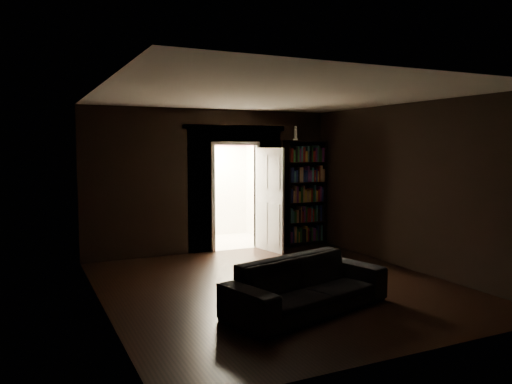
{
  "coord_description": "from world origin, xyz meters",
  "views": [
    {
      "loc": [
        -3.41,
        -6.42,
        2.06
      ],
      "look_at": [
        0.07,
        0.9,
        1.33
      ],
      "focal_mm": 35.0,
      "sensor_mm": 36.0,
      "label": 1
    }
  ],
  "objects": [
    {
      "name": "bottles",
      "position": [
        -0.15,
        4.04,
        1.79
      ],
      "size": [
        0.69,
        0.19,
        0.28
      ],
      "primitive_type": "cube",
      "rotation": [
        0.0,
        0.0,
        0.15
      ],
      "color": "black",
      "rests_on": "refrigerator"
    },
    {
      "name": "figurine",
      "position": [
        1.75,
        2.53,
        2.35
      ],
      "size": [
        0.11,
        0.11,
        0.3
      ],
      "primitive_type": "cube",
      "rotation": [
        0.0,
        0.0,
        0.12
      ],
      "color": "white",
      "rests_on": "bookshelf"
    },
    {
      "name": "kitchen_alcove",
      "position": [
        0.5,
        3.87,
        1.21
      ],
      "size": [
        2.2,
        1.8,
        2.6
      ],
      "color": "beige",
      "rests_on": "ground"
    },
    {
      "name": "bookshelf",
      "position": [
        2.0,
        2.59,
        1.1
      ],
      "size": [
        0.95,
        0.66,
        2.2
      ],
      "primitive_type": "cube",
      "rotation": [
        0.0,
        0.0,
        -0.42
      ],
      "color": "black",
      "rests_on": "ground"
    },
    {
      "name": "room_walls",
      "position": [
        -0.01,
        1.07,
        1.68
      ],
      "size": [
        5.02,
        5.61,
        2.84
      ],
      "color": "black",
      "rests_on": "ground"
    },
    {
      "name": "sofa",
      "position": [
        -0.17,
        -1.12,
        0.43
      ],
      "size": [
        2.4,
        1.51,
        0.86
      ],
      "primitive_type": "imported",
      "rotation": [
        0.0,
        0.0,
        0.27
      ],
      "color": "black",
      "rests_on": "ground"
    },
    {
      "name": "door",
      "position": [
        1.05,
        2.31,
        1.02
      ],
      "size": [
        0.2,
        0.85,
        2.05
      ],
      "primitive_type": "cube",
      "rotation": [
        0.0,
        0.0,
        1.75
      ],
      "color": "silver",
      "rests_on": "ground"
    },
    {
      "name": "refrigerator",
      "position": [
        -0.09,
        4.11,
        0.82
      ],
      "size": [
        0.91,
        0.87,
        1.65
      ],
      "primitive_type": "cube",
      "rotation": [
        0.0,
        0.0,
        0.3
      ],
      "color": "silver",
      "rests_on": "ground"
    },
    {
      "name": "ground",
      "position": [
        0.0,
        0.0,
        0.0
      ],
      "size": [
        5.5,
        5.5,
        0.0
      ],
      "primitive_type": "plane",
      "color": "black",
      "rests_on": "ground"
    }
  ]
}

